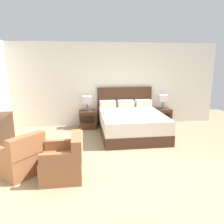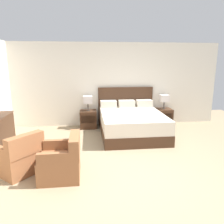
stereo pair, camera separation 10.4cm
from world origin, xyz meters
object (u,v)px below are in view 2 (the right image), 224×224
table_lamp_left (88,100)px  armchair_companion (62,162)px  bed (131,122)px  nightstand_right (163,117)px  armchair_by_window (19,158)px  table_lamp_right (164,98)px  nightstand_left (88,119)px

table_lamp_left → armchair_companion: table_lamp_left is taller
bed → armchair_companion: (-1.64, -2.14, -0.05)m
nightstand_right → armchair_by_window: bearing=-143.9°
bed → table_lamp_left: 1.49m
nightstand_right → table_lamp_left: bearing=180.0°
table_lamp_right → bed: bearing=-147.7°
bed → nightstand_left: 1.39m
nightstand_right → armchair_by_window: (-3.60, -2.62, 0.02)m
table_lamp_left → armchair_companion: size_ratio=0.58×
bed → table_lamp_left: bed is taller
table_lamp_left → armchair_companion: (-0.46, -2.88, -0.58)m
table_lamp_left → armchair_companion: 2.97m
bed → nightstand_right: bearing=32.3°
armchair_companion → table_lamp_left: bearing=80.8°
bed → table_lamp_left: size_ratio=4.69×
nightstand_right → bed: bearing=-147.7°
bed → table_lamp_left: (-1.17, 0.74, 0.52)m
armchair_by_window → table_lamp_right: bearing=36.1°
nightstand_left → table_lamp_right: (2.35, 0.00, 0.59)m
nightstand_right → table_lamp_right: (0.00, 0.00, 0.59)m
nightstand_right → nightstand_left: bearing=180.0°
bed → nightstand_left: bed is taller
armchair_by_window → nightstand_left: bearing=64.5°
table_lamp_right → armchair_by_window: size_ratio=0.46×
nightstand_left → table_lamp_right: 2.42m
table_lamp_right → nightstand_right: bearing=-90.0°
table_lamp_right → armchair_companion: size_ratio=0.58×
bed → nightstand_right: (1.17, 0.74, -0.07)m
table_lamp_right → table_lamp_left: bearing=180.0°
bed → armchair_companion: 2.69m
bed → table_lamp_right: size_ratio=4.69×
table_lamp_left → table_lamp_right: (2.35, 0.00, 0.00)m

